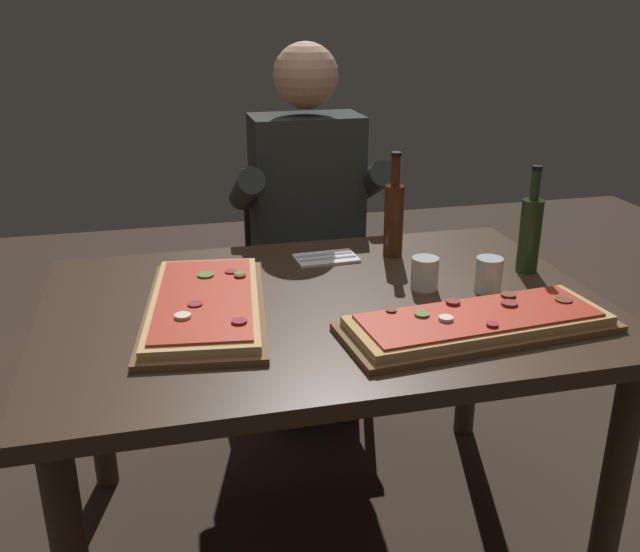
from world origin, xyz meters
The scene contains 11 objects.
ground_plane centered at (0.00, 0.00, 0.00)m, with size 6.40×6.40×0.00m, color #38281E.
dining_table centered at (0.00, 0.00, 0.64)m, with size 1.40×0.96×0.74m.
pizza_rectangular_front centered at (0.30, -0.25, 0.76)m, with size 0.66×0.29×0.05m.
pizza_rectangular_left centered at (-0.30, 0.01, 0.76)m, with size 0.36×0.62×0.05m.
wine_bottle_dark centered at (0.60, 0.08, 0.85)m, with size 0.06×0.06×0.30m.
oil_bottle_amber centered at (0.28, 0.29, 0.86)m, with size 0.06×0.06×0.31m.
tumbler_near_camera centered at (0.28, 0.02, 0.78)m, with size 0.07×0.07×0.09m.
tumbler_far_side centered at (0.43, -0.04, 0.78)m, with size 0.07×0.07×0.09m.
napkin_cutlery_set centered at (0.08, 0.30, 0.74)m, with size 0.19×0.12×0.01m.
diner_chair centered at (0.13, 0.86, 0.49)m, with size 0.44×0.44×0.87m.
seated_diner centered at (0.13, 0.74, 0.74)m, with size 0.53×0.41×1.33m.
Camera 1 is at (-0.40, -1.58, 1.44)m, focal length 39.35 mm.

